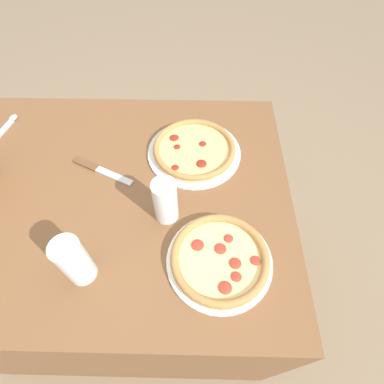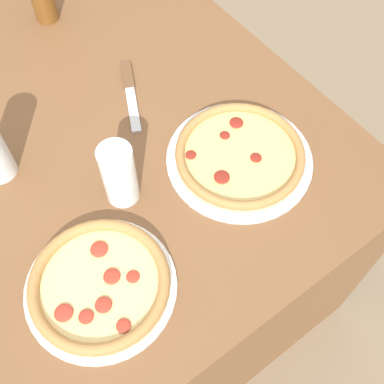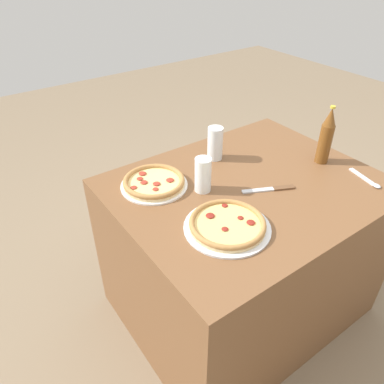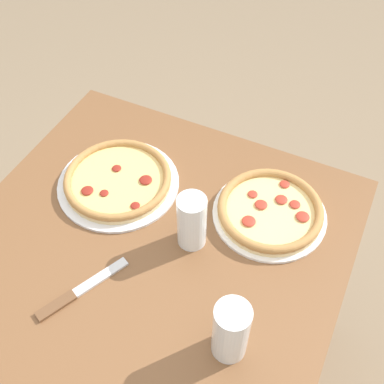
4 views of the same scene
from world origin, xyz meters
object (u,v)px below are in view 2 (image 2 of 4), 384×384
glass_lemonade (119,176)px  knife (130,92)px  pizza_salami (100,285)px  pizza_pepperoni (240,156)px

glass_lemonade → knife: size_ratio=0.69×
pizza_salami → glass_lemonade: bearing=136.4°
pizza_pepperoni → pizza_salami: bearing=-79.3°
glass_lemonade → knife: glass_lemonade is taller
pizza_pepperoni → knife: bearing=-164.7°
pizza_salami → glass_lemonade: size_ratio=1.91×
pizza_salami → glass_lemonade: glass_lemonade is taller
pizza_pepperoni → pizza_salami: pizza_salami is taller
pizza_pepperoni → knife: 0.32m
pizza_salami → knife: 0.49m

